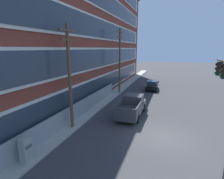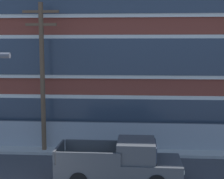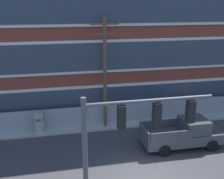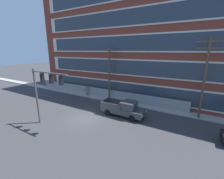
# 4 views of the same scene
# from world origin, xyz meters

# --- Properties ---
(sidewalk_building_side) EXTENTS (80.00, 1.67, 0.16)m
(sidewalk_building_side) POSITION_xyz_m (0.00, 7.67, 0.08)
(sidewalk_building_side) COLOR #9E9B93
(sidewalk_building_side) RESTS_ON ground
(brick_mill_building) EXTENTS (48.71, 11.35, 17.98)m
(brick_mill_building) POSITION_xyz_m (7.53, 13.88, 9.00)
(brick_mill_building) COLOR brown
(brick_mill_building) RESTS_ON ground
(chain_link_fence) EXTENTS (28.54, 0.06, 1.71)m
(chain_link_fence) POSITION_xyz_m (-3.49, 7.92, 0.87)
(chain_link_fence) COLOR gray
(chain_link_fence) RESTS_ON ground
(pickup_truck_dark_grey) EXTENTS (5.56, 2.17, 1.97)m
(pickup_truck_dark_grey) POSITION_xyz_m (3.59, 3.28, 0.94)
(pickup_truck_dark_grey) COLOR #383A3D
(pickup_truck_dark_grey) RESTS_ON ground
(utility_pole_near_corner) EXTENTS (2.02, 0.26, 8.45)m
(utility_pole_near_corner) POSITION_xyz_m (-1.03, 7.38, 4.61)
(utility_pole_near_corner) COLOR brown
(utility_pole_near_corner) RESTS_ON ground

